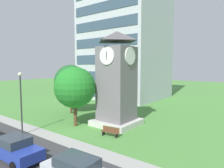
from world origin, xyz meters
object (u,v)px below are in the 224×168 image
object	(u,v)px
street_lamp	(21,96)
parked_car_blue	(16,149)
tree_by_building	(75,87)
clock_tower	(117,84)
tree_near_tower	(103,87)
park_bench	(110,132)
tree_streetside	(71,81)

from	to	relation	value
street_lamp	parked_car_blue	size ratio (longest dim) A/B	1.43
street_lamp	tree_by_building	size ratio (longest dim) A/B	0.92
clock_tower	tree_near_tower	world-z (taller)	clock_tower
park_bench	street_lamp	bearing A→B (deg)	-146.00
clock_tower	parked_car_blue	bearing A→B (deg)	-92.46
tree_near_tower	park_bench	bearing A→B (deg)	-47.11
clock_tower	park_bench	world-z (taller)	clock_tower
clock_tower	parked_car_blue	world-z (taller)	clock_tower
tree_by_building	park_bench	bearing A→B (deg)	-2.93
parked_car_blue	park_bench	bearing A→B (deg)	74.03
clock_tower	street_lamp	bearing A→B (deg)	-123.02
park_bench	tree_streetside	xyz separation A→B (m)	(-10.31, 4.09, 4.13)
street_lamp	tree_by_building	distance (m)	5.54
tree_by_building	tree_near_tower	bearing A→B (deg)	111.31
park_bench	street_lamp	size ratio (longest dim) A/B	0.30
tree_near_tower	parked_car_blue	size ratio (longest dim) A/B	1.19
street_lamp	parked_car_blue	bearing A→B (deg)	-32.15
tree_streetside	tree_by_building	size ratio (longest dim) A/B	1.04
tree_streetside	tree_by_building	distance (m)	6.40
clock_tower	tree_near_tower	size ratio (longest dim) A/B	2.08
tree_streetside	parked_car_blue	distance (m)	14.95
clock_tower	tree_by_building	world-z (taller)	clock_tower
tree_near_tower	tree_streetside	bearing A→B (deg)	-106.25
tree_near_tower	clock_tower	bearing A→B (deg)	-40.46
park_bench	tree_near_tower	distance (m)	13.18
street_lamp	tree_streetside	bearing A→B (deg)	109.11
clock_tower	parked_car_blue	distance (m)	12.08
clock_tower	tree_streetside	xyz separation A→B (m)	(-8.52, 0.61, -0.14)
street_lamp	parked_car_blue	world-z (taller)	street_lamp
park_bench	parked_car_blue	distance (m)	8.29
tree_streetside	park_bench	bearing A→B (deg)	-21.65
park_bench	tree_streetside	size ratio (longest dim) A/B	0.27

